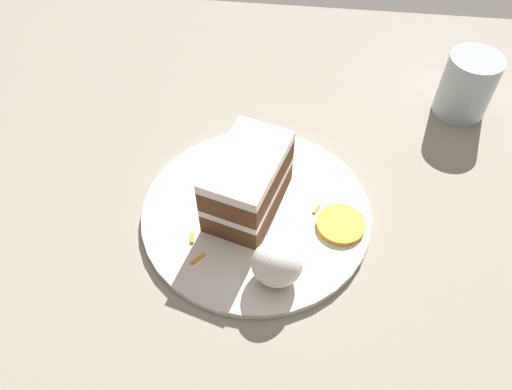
% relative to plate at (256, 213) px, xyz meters
% --- Properties ---
extents(ground_plane, '(6.00, 6.00, 0.00)m').
position_rel_plate_xyz_m(ground_plane, '(-0.03, 0.04, -0.04)').
color(ground_plane, '#4C4742').
rests_on(ground_plane, ground).
extents(dining_table, '(1.29, 1.09, 0.03)m').
position_rel_plate_xyz_m(dining_table, '(-0.03, 0.04, -0.02)').
color(dining_table, gray).
rests_on(dining_table, ground).
extents(plate, '(0.29, 0.29, 0.01)m').
position_rel_plate_xyz_m(plate, '(0.00, 0.00, 0.00)').
color(plate, silver).
rests_on(plate, dining_table).
extents(cake_slice, '(0.10, 0.14, 0.09)m').
position_rel_plate_xyz_m(cake_slice, '(0.01, -0.01, 0.05)').
color(cake_slice, brown).
rests_on(cake_slice, plate).
extents(cream_dollop, '(0.06, 0.05, 0.06)m').
position_rel_plate_xyz_m(cream_dollop, '(-0.04, 0.09, 0.03)').
color(cream_dollop, white).
rests_on(cream_dollop, plate).
extents(orange_garnish, '(0.06, 0.06, 0.01)m').
position_rel_plate_xyz_m(orange_garnish, '(-0.11, 0.01, 0.01)').
color(orange_garnish, orange).
rests_on(orange_garnish, plate).
extents(carrot_shreds_scatter, '(0.15, 0.18, 0.00)m').
position_rel_plate_xyz_m(carrot_shreds_scatter, '(0.02, 0.01, 0.01)').
color(carrot_shreds_scatter, orange).
rests_on(carrot_shreds_scatter, plate).
extents(drinking_glass, '(0.08, 0.08, 0.10)m').
position_rel_plate_xyz_m(drinking_glass, '(-0.28, -0.23, 0.04)').
color(drinking_glass, silver).
rests_on(drinking_glass, dining_table).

